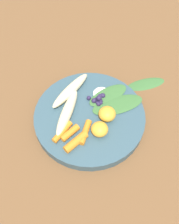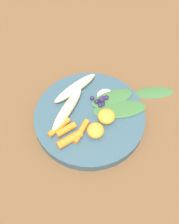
% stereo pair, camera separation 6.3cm
% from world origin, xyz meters
% --- Properties ---
extents(ground_plane, '(2.40, 2.40, 0.00)m').
position_xyz_m(ground_plane, '(0.00, 0.00, 0.00)').
color(ground_plane, brown).
extents(bowl, '(0.28, 0.28, 0.03)m').
position_xyz_m(bowl, '(0.00, 0.00, 0.01)').
color(bowl, '#385666').
rests_on(bowl, ground_plane).
extents(banana_peeled_left, '(0.07, 0.14, 0.03)m').
position_xyz_m(banana_peeled_left, '(-0.05, 0.00, 0.04)').
color(banana_peeled_left, beige).
rests_on(banana_peeled_left, bowl).
extents(banana_peeled_right, '(0.11, 0.12, 0.03)m').
position_xyz_m(banana_peeled_right, '(-0.05, 0.07, 0.04)').
color(banana_peeled_right, beige).
rests_on(banana_peeled_right, bowl).
extents(orange_segment_near, '(0.04, 0.04, 0.03)m').
position_xyz_m(orange_segment_near, '(0.04, -0.01, 0.04)').
color(orange_segment_near, '#F4A833').
rests_on(orange_segment_near, bowl).
extents(orange_segment_far, '(0.04, 0.04, 0.03)m').
position_xyz_m(orange_segment_far, '(0.02, -0.05, 0.04)').
color(orange_segment_far, '#F4A833').
rests_on(orange_segment_far, bowl).
extents(carrot_front, '(0.05, 0.06, 0.01)m').
position_xyz_m(carrot_front, '(-0.07, -0.05, 0.03)').
color(carrot_front, orange).
rests_on(carrot_front, bowl).
extents(carrot_mid_left, '(0.05, 0.05, 0.02)m').
position_xyz_m(carrot_mid_left, '(-0.05, -0.06, 0.03)').
color(carrot_mid_left, orange).
rests_on(carrot_mid_left, bowl).
extents(carrot_mid_right, '(0.06, 0.06, 0.02)m').
position_xyz_m(carrot_mid_right, '(-0.03, -0.08, 0.03)').
color(carrot_mid_right, orange).
rests_on(carrot_mid_right, bowl).
extents(carrot_rear, '(0.03, 0.06, 0.02)m').
position_xyz_m(carrot_rear, '(-0.01, -0.06, 0.03)').
color(carrot_rear, orange).
rests_on(carrot_rear, bowl).
extents(blueberry_pile, '(0.05, 0.06, 0.03)m').
position_xyz_m(blueberry_pile, '(0.02, 0.04, 0.03)').
color(blueberry_pile, '#2D234C').
rests_on(blueberry_pile, bowl).
extents(coconut_shred_patch, '(0.04, 0.04, 0.00)m').
position_xyz_m(coconut_shred_patch, '(0.03, 0.06, 0.03)').
color(coconut_shred_patch, white).
rests_on(coconut_shred_patch, bowl).
extents(kale_leaf_left, '(0.14, 0.09, 0.00)m').
position_xyz_m(kale_leaf_left, '(0.07, 0.02, 0.03)').
color(kale_leaf_left, '#3D7038').
rests_on(kale_leaf_left, bowl).
extents(kale_leaf_right, '(0.12, 0.10, 0.00)m').
position_xyz_m(kale_leaf_right, '(0.05, 0.06, 0.03)').
color(kale_leaf_right, '#3D7038').
rests_on(kale_leaf_right, bowl).
extents(kale_leaf_stray, '(0.12, 0.07, 0.01)m').
position_xyz_m(kale_leaf_stray, '(0.16, 0.11, 0.00)').
color(kale_leaf_stray, '#3D7038').
rests_on(kale_leaf_stray, ground_plane).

